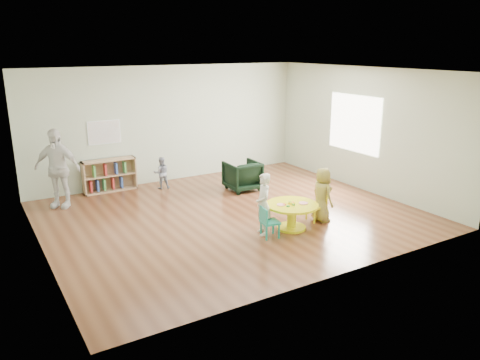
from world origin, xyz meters
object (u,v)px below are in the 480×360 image
Objects in this scene: armchair at (242,176)px; adult_caretaker at (57,168)px; activity_table at (292,212)px; bookshelf at (109,175)px; kid_chair_left at (268,221)px; toddler at (161,173)px; kid_chair_right at (318,205)px; child_right at (322,195)px; child_left at (263,204)px.

adult_caretaker reaches higher than armchair.
bookshelf reaches higher than activity_table.
kid_chair_left is at bearing -169.92° from activity_table.
toddler is at bearing -22.56° from bookshelf.
armchair is 0.45× the size of adult_caretaker.
kid_chair_left is at bearing -68.92° from bookshelf.
child_right is (0.04, -0.06, 0.21)m from kid_chair_right.
child_right is (0.26, -2.49, 0.18)m from armchair.
kid_chair_left is 0.73× the size of toddler.
child_right is at bearing -2.46° from adult_caretaker.
child_left is at bearing 91.36° from child_right.
child_left reaches higher than child_right.
bookshelf is 3.09m from armchair.
activity_table is 0.71m from kid_chair_right.
kid_chair_right is at bearing 131.65° from toddler.
kid_chair_right is (0.70, 0.10, -0.02)m from activity_table.
bookshelf is 1.07× the size of child_left.
adult_caretaker is at bearing -153.96° from bookshelf.
kid_chair_right is at bearing -53.72° from bookshelf.
activity_table is 0.92× the size of child_right.
bookshelf is 1.61× the size of armchair.
adult_caretaker reaches higher than bookshelf.
child_left is 1.48× the size of toddler.
adult_caretaker is (-1.19, -0.58, 0.46)m from bookshelf.
bookshelf is (-2.90, 3.95, 0.05)m from kid_chair_right.
kid_chair_right is (1.30, 0.21, 0.02)m from kid_chair_left.
child_left is at bearing 68.09° from armchair.
kid_chair_right is at bearing 108.47° from kid_chair_left.
child_left is (0.02, 0.18, 0.26)m from kid_chair_left.
armchair is at bearing 160.54° from toddler.
armchair is 1.90m from toddler.
kid_chair_left is 0.32m from child_left.
activity_table is 4.61m from bookshelf.
child_left is at bearing -175.92° from kid_chair_left.
kid_chair_right is at bearing -2.22° from adult_caretaker.
activity_table is 1.28× the size of armchair.
child_right is 5.38m from adult_caretaker.
activity_table is 0.61m from kid_chair_left.
child_right is at bearing -145.32° from kid_chair_right.
child_left is 4.42m from adult_caretaker.
child_left reaches higher than toddler.
activity_table is 2.58m from armchair.
adult_caretaker is at bearing -132.56° from kid_chair_left.
activity_table is at bearing 100.77° from kid_chair_right.
adult_caretaker reaches higher than child_right.
kid_chair_right reaches higher than activity_table.
kid_chair_right is 2.44m from armchair.
child_right reaches higher than activity_table.
bookshelf is at bearing 63.32° from adult_caretaker.
kid_chair_left is at bearing 98.91° from child_right.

